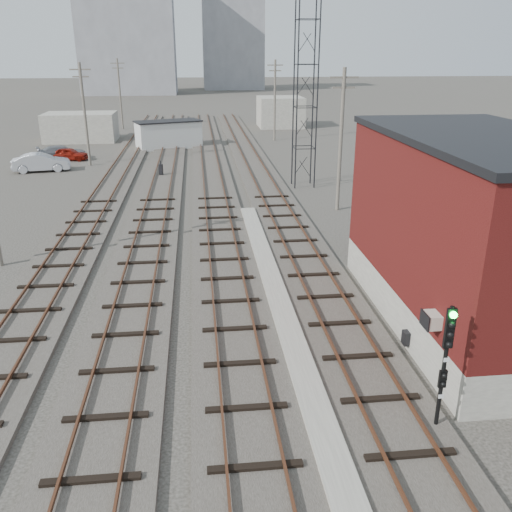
{
  "coord_description": "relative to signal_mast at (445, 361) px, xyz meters",
  "views": [
    {
      "loc": [
        -2.64,
        -6.06,
        9.94
      ],
      "look_at": [
        -0.44,
        14.17,
        2.2
      ],
      "focal_mm": 38.0,
      "sensor_mm": 36.0,
      "label": 1
    }
  ],
  "objects": [
    {
      "name": "ground",
      "position": [
        -3.7,
        54.25,
        -2.22
      ],
      "size": [
        320.0,
        320.0,
        0.0
      ],
      "primitive_type": "plane",
      "color": "#282621",
      "rests_on": "ground"
    },
    {
      "name": "track_right",
      "position": [
        -1.2,
        33.25,
        -2.11
      ],
      "size": [
        3.2,
        90.0,
        0.39
      ],
      "color": "#332D28",
      "rests_on": "ground"
    },
    {
      "name": "track_mid_right",
      "position": [
        -5.2,
        33.25,
        -2.11
      ],
      "size": [
        3.2,
        90.0,
        0.39
      ],
      "color": "#332D28",
      "rests_on": "ground"
    },
    {
      "name": "track_mid_left",
      "position": [
        -9.2,
        33.25,
        -2.11
      ],
      "size": [
        3.2,
        90.0,
        0.39
      ],
      "color": "#332D28",
      "rests_on": "ground"
    },
    {
      "name": "track_left",
      "position": [
        -13.2,
        33.25,
        -2.11
      ],
      "size": [
        3.2,
        90.0,
        0.39
      ],
      "color": "#332D28",
      "rests_on": "ground"
    },
    {
      "name": "platform_curb",
      "position": [
        -3.2,
        8.25,
        -2.09
      ],
      "size": [
        0.9,
        28.0,
        0.26
      ],
      "primitive_type": "cube",
      "color": "gray",
      "rests_on": "ground"
    },
    {
      "name": "brick_building",
      "position": [
        3.8,
        6.25,
        1.41
      ],
      "size": [
        6.54,
        12.2,
        7.22
      ],
      "color": "gray",
      "rests_on": "ground"
    },
    {
      "name": "lattice_tower",
      "position": [
        1.8,
        29.25,
        5.28
      ],
      "size": [
        1.6,
        1.6,
        15.0
      ],
      "color": "black",
      "rests_on": "ground"
    },
    {
      "name": "utility_pole_left_b",
      "position": [
        -16.2,
        39.25,
        2.58
      ],
      "size": [
        1.8,
        0.24,
        9.0
      ],
      "color": "#595147",
      "rests_on": "ground"
    },
    {
      "name": "utility_pole_left_c",
      "position": [
        -16.2,
        64.25,
        2.58
      ],
      "size": [
        1.8,
        0.24,
        9.0
      ],
      "color": "#595147",
      "rests_on": "ground"
    },
    {
      "name": "utility_pole_right_a",
      "position": [
        2.8,
        22.25,
        2.58
      ],
      "size": [
        1.8,
        0.24,
        9.0
      ],
      "color": "#595147",
      "rests_on": "ground"
    },
    {
      "name": "utility_pole_right_b",
      "position": [
        2.8,
        52.25,
        2.58
      ],
      "size": [
        1.8,
        0.24,
        9.0
      ],
      "color": "#595147",
      "rests_on": "ground"
    },
    {
      "name": "apartment_left",
      "position": [
        -21.7,
        129.25,
        12.78
      ],
      "size": [
        22.0,
        14.0,
        30.0
      ],
      "primitive_type": "cube",
      "color": "gray",
      "rests_on": "ground"
    },
    {
      "name": "apartment_right",
      "position": [
        4.3,
        144.25,
        10.78
      ],
      "size": [
        16.0,
        12.0,
        26.0
      ],
      "primitive_type": "cube",
      "color": "gray",
      "rests_on": "ground"
    },
    {
      "name": "shed_left",
      "position": [
        -19.7,
        54.25,
        -0.62
      ],
      "size": [
        8.0,
        5.0,
        3.2
      ],
      "primitive_type": "cube",
      "color": "gray",
      "rests_on": "ground"
    },
    {
      "name": "shed_right",
      "position": [
        5.3,
        64.25,
        -0.22
      ],
      "size": [
        6.0,
        6.0,
        4.0
      ],
      "primitive_type": "cube",
      "color": "gray",
      "rests_on": "ground"
    },
    {
      "name": "signal_mast",
      "position": [
        0.0,
        0.0,
        0.0
      ],
      "size": [
        0.4,
        0.41,
        3.83
      ],
      "color": "gray",
      "rests_on": "ground"
    },
    {
      "name": "switch_stand",
      "position": [
        -9.41,
        33.57,
        -1.61
      ],
      "size": [
        0.36,
        0.36,
        1.28
      ],
      "rotation": [
        0.0,
        0.0,
        -0.24
      ],
      "color": "black",
      "rests_on": "ground"
    },
    {
      "name": "site_trailer",
      "position": [
        -9.33,
        48.19,
        -0.75
      ],
      "size": [
        7.55,
        5.13,
        2.92
      ],
      "rotation": [
        0.0,
        0.0,
        0.33
      ],
      "color": "silver",
      "rests_on": "ground"
    },
    {
      "name": "car_red",
      "position": [
        -18.64,
        42.05,
        -1.61
      ],
      "size": [
        3.76,
        1.91,
        1.23
      ],
      "primitive_type": "imported",
      "rotation": [
        0.0,
        0.0,
        1.44
      ],
      "color": "maroon",
      "rests_on": "ground"
    },
    {
      "name": "car_silver",
      "position": [
        -19.93,
        37.03,
        -1.43
      ],
      "size": [
        5.02,
        2.43,
        1.59
      ],
      "primitive_type": "imported",
      "rotation": [
        0.0,
        0.0,
        1.73
      ],
      "color": "#B2B4BB",
      "rests_on": "ground"
    },
    {
      "name": "car_grey",
      "position": [
        -19.41,
        42.65,
        -1.55
      ],
      "size": [
        4.97,
        3.34,
        1.34
      ],
      "primitive_type": "imported",
      "rotation": [
        0.0,
        0.0,
        1.92
      ],
      "color": "slate",
      "rests_on": "ground"
    }
  ]
}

